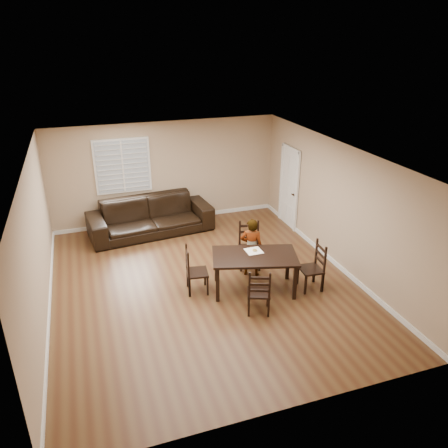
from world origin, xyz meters
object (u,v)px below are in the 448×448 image
(chair_right, at_px, (316,268))
(sofa, at_px, (151,216))
(donut, at_px, (255,250))
(chair_far, at_px, (259,295))
(chair_left, at_px, (191,272))
(dining_table, at_px, (255,259))
(chair_near, at_px, (249,245))
(child, at_px, (251,247))

(chair_right, bearing_deg, sofa, -139.68)
(chair_right, xyz_separation_m, donut, (-1.13, 0.49, 0.34))
(chair_far, distance_m, chair_left, 1.50)
(dining_table, bearing_deg, sofa, 129.55)
(chair_near, bearing_deg, chair_right, -40.33)
(child, bearing_deg, chair_right, 165.39)
(child, distance_m, sofa, 3.24)
(chair_left, relative_size, donut, 10.34)
(sofa, bearing_deg, chair_far, -79.89)
(chair_near, height_order, sofa, chair_near)
(dining_table, distance_m, donut, 0.22)
(chair_left, xyz_separation_m, chair_right, (2.41, -0.64, 0.01))
(child, distance_m, donut, 0.44)
(chair_near, height_order, chair_far, chair_near)
(dining_table, relative_size, child, 1.43)
(chair_left, relative_size, child, 0.76)
(chair_far, height_order, chair_left, chair_left)
(dining_table, xyz_separation_m, child, (0.16, 0.57, -0.04))
(chair_near, bearing_deg, sofa, 141.62)
(dining_table, relative_size, chair_right, 1.85)
(chair_left, bearing_deg, child, -71.20)
(chair_left, xyz_separation_m, sofa, (-0.27, 3.04, 0.01))
(chair_left, relative_size, sofa, 0.32)
(dining_table, height_order, chair_near, chair_near)
(chair_near, relative_size, donut, 10.89)
(child, xyz_separation_m, donut, (-0.09, -0.40, 0.15))
(chair_left, xyz_separation_m, child, (1.36, 0.25, 0.20))
(dining_table, xyz_separation_m, chair_near, (0.28, 1.01, -0.22))
(dining_table, bearing_deg, chair_far, -90.67)
(chair_near, bearing_deg, donut, -89.49)
(chair_far, xyz_separation_m, chair_left, (-0.96, 1.15, 0.03))
(dining_table, xyz_separation_m, chair_right, (1.20, -0.32, -0.23))
(dining_table, distance_m, chair_far, 0.90)
(chair_near, xyz_separation_m, child, (-0.12, -0.44, 0.18))
(child, bearing_deg, chair_near, -79.74)
(chair_left, bearing_deg, sofa, 13.73)
(chair_right, height_order, donut, chair_right)
(chair_near, relative_size, sofa, 0.33)
(child, bearing_deg, donut, 102.85)
(donut, distance_m, sofa, 3.56)
(chair_left, bearing_deg, chair_near, -56.78)
(chair_near, height_order, chair_right, chair_near)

